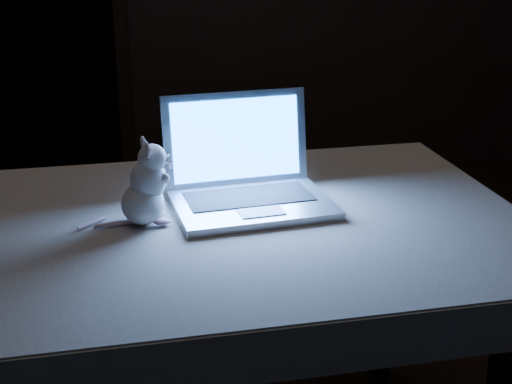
{
  "coord_description": "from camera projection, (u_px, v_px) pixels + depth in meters",
  "views": [
    {
      "loc": [
        -0.14,
        -2.29,
        1.61
      ],
      "look_at": [
        0.01,
        -0.43,
        0.92
      ],
      "focal_mm": 52.0,
      "sensor_mm": 36.0,
      "label": 1
    }
  ],
  "objects": [
    {
      "name": "plush_mouse",
      "position": [
        142.0,
        183.0,
        1.93
      ],
      "size": [
        0.17,
        0.17,
        0.23
      ],
      "primitive_type": null,
      "rotation": [
        0.0,
        0.0,
        0.04
      ],
      "color": "silver",
      "rests_on": "tablecloth"
    },
    {
      "name": "table",
      "position": [
        218.0,
        358.0,
        2.14
      ],
      "size": [
        1.68,
        1.21,
        0.84
      ],
      "primitive_type": null,
      "rotation": [
        0.0,
        0.0,
        0.14
      ],
      "color": "black",
      "rests_on": "floor"
    },
    {
      "name": "laptop",
      "position": [
        252.0,
        159.0,
        2.02
      ],
      "size": [
        0.5,
        0.46,
        0.29
      ],
      "primitive_type": null,
      "rotation": [
        0.0,
        0.0,
        0.2
      ],
      "color": "#BCBDC1",
      "rests_on": "tablecloth"
    },
    {
      "name": "doorway",
      "position": [
        40.0,
        10.0,
        4.59
      ],
      "size": [
        1.06,
        0.36,
        2.13
      ],
      "primitive_type": null,
      "color": "black",
      "rests_on": "back_wall"
    },
    {
      "name": "tablecloth",
      "position": [
        185.0,
        235.0,
        2.05
      ],
      "size": [
        1.94,
        1.57,
        0.12
      ],
      "primitive_type": null,
      "rotation": [
        0.0,
        0.0,
        0.29
      ],
      "color": "beige",
      "rests_on": "table"
    }
  ]
}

